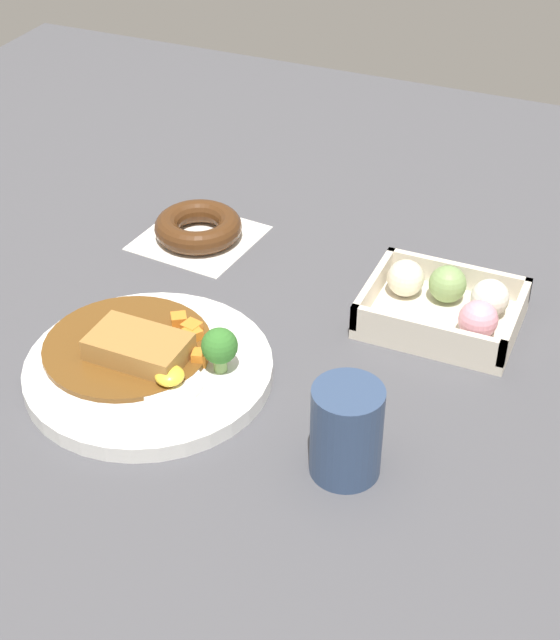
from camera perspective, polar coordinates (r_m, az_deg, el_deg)
The scene contains 5 objects.
ground_plane at distance 1.03m, azimuth -2.32°, elevation -2.20°, with size 1.60×1.60×0.00m, color #4C4C51.
curry_plate at distance 1.01m, azimuth -7.75°, elevation -2.59°, with size 0.26×0.26×0.07m.
donut_box at distance 1.09m, azimuth 9.83°, elevation 0.85°, with size 0.17×0.13×0.05m.
chocolate_ring_donut at distance 1.23m, azimuth -4.85°, elevation 5.45°, with size 0.15×0.15×0.03m.
coffee_mug at distance 0.88m, azimuth 3.94°, elevation -6.57°, with size 0.07×0.07×0.09m, color #33476B.
Camera 1 is at (-0.36, 0.73, 0.64)m, focal length 54.21 mm.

